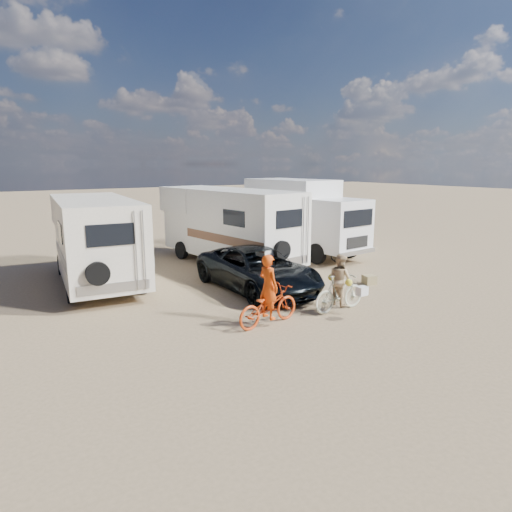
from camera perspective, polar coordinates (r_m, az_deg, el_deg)
ground at (r=13.25m, az=11.66°, el=-6.86°), size 140.00×140.00×0.00m
rv_main at (r=18.72m, az=-3.50°, el=3.73°), size 3.21×7.44×3.14m
rv_left at (r=16.50m, az=-19.81°, el=1.72°), size 3.05×6.77×3.00m
box_truck at (r=20.85m, az=6.23°, el=4.93°), size 2.81×6.48×3.46m
dark_suv at (r=14.88m, az=0.21°, el=-1.70°), size 2.37×5.14×1.43m
bike_man at (r=11.74m, az=1.58°, el=-6.40°), size 2.03×0.94×1.03m
bike_woman at (r=13.03m, az=10.64°, el=-4.63°), size 1.81×0.53×1.09m
rider_man at (r=11.64m, az=1.59°, el=-4.79°), size 0.49×0.67×1.72m
rider_woman at (r=12.97m, az=10.67°, el=-3.78°), size 0.57×0.73×1.49m
bike_parked at (r=19.33m, az=8.75°, el=0.48°), size 1.77×1.32×0.89m
cooler at (r=15.06m, az=6.34°, el=-3.47°), size 0.64×0.49×0.48m
crate at (r=16.21m, az=14.30°, el=-2.96°), size 0.48×0.48×0.32m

